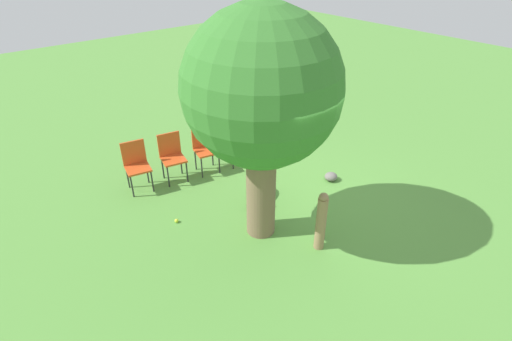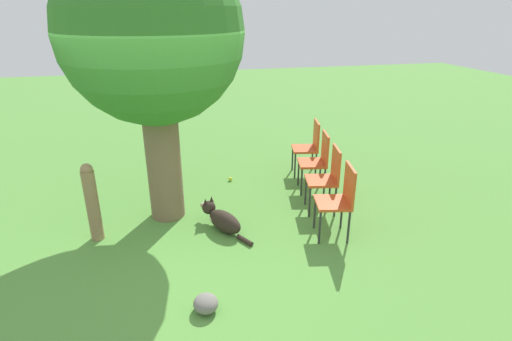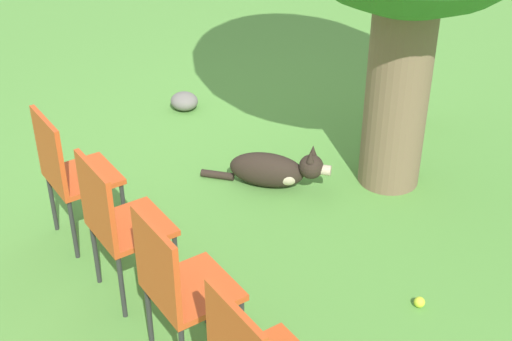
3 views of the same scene
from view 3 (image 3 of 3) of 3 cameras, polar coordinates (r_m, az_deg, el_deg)
The scene contains 8 objects.
ground_plane at distance 6.03m, azimuth 3.34°, elevation 1.90°, with size 30.00×30.00×0.00m, color #56933D.
dog at distance 5.42m, azimuth 1.51°, elevation 0.05°, with size 0.58×0.92×0.37m.
fence_post at distance 6.32m, azimuth 12.40°, elevation 7.90°, with size 0.16×0.16×1.03m.
red_chair_0 at distance 4.78m, azimuth -14.71°, elevation 0.11°, with size 0.50×0.52×0.96m.
red_chair_1 at distance 4.23m, azimuth -11.05°, elevation -3.85°, with size 0.50×0.52×0.96m.
red_chair_2 at distance 3.73m, azimuth -6.29°, elevation -8.92°, with size 0.50×0.52×0.96m.
tennis_ball at distance 4.49m, azimuth 12.95°, elevation -10.23°, with size 0.07×0.07×0.07m.
garden_rock at distance 6.65m, azimuth -5.76°, elevation 5.54°, with size 0.24×0.26×0.16m.
Camera 3 is at (4.01, 3.40, 2.95)m, focal length 50.00 mm.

